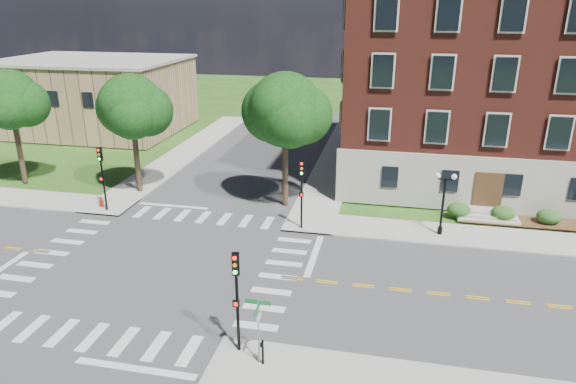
% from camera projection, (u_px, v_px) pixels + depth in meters
% --- Properties ---
extents(ground, '(160.00, 160.00, 0.00)m').
position_uv_depth(ground, '(160.00, 264.00, 30.44)').
color(ground, '#274D15').
rests_on(ground, ground).
extents(road_ew, '(90.00, 12.00, 0.01)m').
position_uv_depth(road_ew, '(160.00, 264.00, 30.43)').
color(road_ew, '#3D3D3F').
rests_on(road_ew, ground).
extents(road_ns, '(12.00, 90.00, 0.01)m').
position_uv_depth(road_ns, '(160.00, 264.00, 30.43)').
color(road_ns, '#3D3D3F').
rests_on(road_ns, ground).
extents(sidewalk_ne, '(34.00, 34.00, 0.12)m').
position_uv_depth(sidewalk_ne, '(419.00, 193.00, 41.55)').
color(sidewalk_ne, '#9E9B93').
rests_on(sidewalk_ne, ground).
extents(sidewalk_nw, '(34.00, 34.00, 0.12)m').
position_uv_depth(sidewalk_nw, '(78.00, 169.00, 47.47)').
color(sidewalk_nw, '#9E9B93').
rests_on(sidewalk_nw, ground).
extents(crosswalk_east, '(2.20, 10.20, 0.02)m').
position_uv_depth(crosswalk_east, '(278.00, 277.00, 29.05)').
color(crosswalk_east, silver).
rests_on(crosswalk_east, ground).
extents(stop_bar_east, '(0.40, 5.50, 0.00)m').
position_uv_depth(stop_bar_east, '(314.00, 256.00, 31.49)').
color(stop_bar_east, silver).
rests_on(stop_bar_east, ground).
extents(main_building, '(30.60, 22.40, 16.50)m').
position_uv_depth(main_building, '(530.00, 81.00, 43.06)').
color(main_building, '#9D978B').
rests_on(main_building, ground).
extents(secondary_building, '(20.40, 15.40, 8.30)m').
position_uv_depth(secondary_building, '(94.00, 95.00, 60.69)').
color(secondary_building, '#977A53').
rests_on(secondary_building, ground).
extents(tree_b, '(4.78, 4.78, 9.51)m').
position_uv_depth(tree_b, '(10.00, 100.00, 41.37)').
color(tree_b, '#2D2316').
rests_on(tree_b, ground).
extents(tree_c, '(5.00, 5.00, 9.45)m').
position_uv_depth(tree_c, '(131.00, 107.00, 39.52)').
color(tree_c, '#2D2316').
rests_on(tree_c, ground).
extents(tree_d, '(5.43, 5.43, 9.96)m').
position_uv_depth(tree_d, '(285.00, 110.00, 36.70)').
color(tree_d, '#2D2316').
rests_on(tree_d, ground).
extents(traffic_signal_se, '(0.36, 0.42, 4.80)m').
position_uv_depth(traffic_signal_se, '(237.00, 290.00, 21.73)').
color(traffic_signal_se, black).
rests_on(traffic_signal_se, ground).
extents(traffic_signal_ne, '(0.38, 0.45, 4.80)m').
position_uv_depth(traffic_signal_ne, '(302.00, 186.00, 33.98)').
color(traffic_signal_ne, black).
rests_on(traffic_signal_ne, ground).
extents(traffic_signal_nw, '(0.33, 0.36, 4.80)m').
position_uv_depth(traffic_signal_nw, '(102.00, 171.00, 36.99)').
color(traffic_signal_nw, black).
rests_on(traffic_signal_nw, ground).
extents(twin_lamp_west, '(1.36, 0.36, 4.23)m').
position_uv_depth(twin_lamp_west, '(443.00, 200.00, 33.32)').
color(twin_lamp_west, black).
rests_on(twin_lamp_west, ground).
extents(street_sign_pole, '(1.10, 1.10, 3.10)m').
position_uv_depth(street_sign_pole, '(258.00, 319.00, 21.24)').
color(street_sign_pole, gray).
rests_on(street_sign_pole, ground).
extents(push_button_post, '(0.14, 0.21, 1.20)m').
position_uv_depth(push_button_post, '(263.00, 351.00, 21.66)').
color(push_button_post, black).
rests_on(push_button_post, ground).
extents(fire_hydrant, '(0.35, 0.35, 0.75)m').
position_uv_depth(fire_hydrant, '(101.00, 202.00, 38.58)').
color(fire_hydrant, '#971E0B').
rests_on(fire_hydrant, ground).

